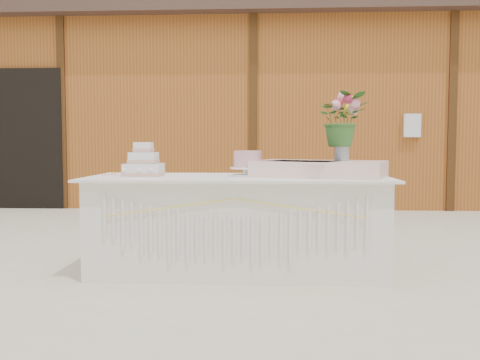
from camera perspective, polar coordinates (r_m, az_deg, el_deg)
name	(u,v)px	position (r m, az deg, el deg)	size (l,w,h in m)	color
ground	(238,271)	(4.40, -0.22, -9.67)	(80.00, 80.00, 0.00)	beige
barn	(256,109)	(10.28, 1.71, 7.55)	(12.60, 4.60, 3.30)	#A24F21
cake_table	(238,224)	(4.32, -0.22, -4.69)	(2.40, 1.00, 0.77)	white
wedding_cake	(144,164)	(4.41, -10.23, 1.64)	(0.31, 0.31, 0.27)	white
pink_cake_stand	(248,162)	(4.29, 0.83, 1.93)	(0.28, 0.28, 0.21)	white
satin_runner	(320,169)	(4.28, 8.49, 1.19)	(1.00, 0.58, 0.13)	beige
flower_vase	(342,151)	(4.29, 10.81, 3.09)	(0.12, 0.12, 0.16)	#A6A6AA
bouquet	(342,113)	(4.30, 10.86, 7.01)	(0.38, 0.33, 0.43)	#315E25
loose_flowers	(114,174)	(4.61, -13.26, 0.63)	(0.12, 0.29, 0.02)	pink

